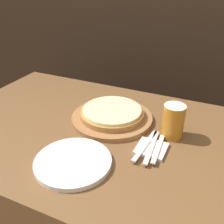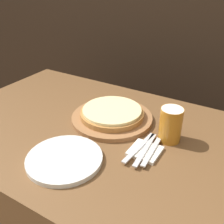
% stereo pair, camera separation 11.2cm
% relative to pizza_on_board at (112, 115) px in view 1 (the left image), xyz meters
% --- Properties ---
extents(dining_table, '(1.37, 0.89, 0.77)m').
position_rel_pizza_on_board_xyz_m(dining_table, '(-0.04, -0.10, -0.41)').
color(dining_table, brown).
rests_on(dining_table, ground_plane).
extents(pizza_on_board, '(0.36, 0.36, 0.06)m').
position_rel_pizza_on_board_xyz_m(pizza_on_board, '(0.00, 0.00, 0.00)').
color(pizza_on_board, '#99663D').
rests_on(pizza_on_board, dining_table).
extents(beer_glass, '(0.09, 0.09, 0.14)m').
position_rel_pizza_on_board_xyz_m(beer_glass, '(0.27, -0.02, 0.05)').
color(beer_glass, '#B7701E').
rests_on(beer_glass, dining_table).
extents(dinner_plate, '(0.27, 0.27, 0.02)m').
position_rel_pizza_on_board_xyz_m(dinner_plate, '(0.00, -0.33, -0.02)').
color(dinner_plate, silver).
rests_on(dinner_plate, dining_table).
extents(napkin_stack, '(0.11, 0.11, 0.01)m').
position_rel_pizza_on_board_xyz_m(napkin_stack, '(0.23, -0.14, -0.02)').
color(napkin_stack, white).
rests_on(napkin_stack, dining_table).
extents(fork, '(0.03, 0.22, 0.00)m').
position_rel_pizza_on_board_xyz_m(fork, '(0.20, -0.14, -0.01)').
color(fork, silver).
rests_on(fork, napkin_stack).
extents(dinner_knife, '(0.04, 0.22, 0.00)m').
position_rel_pizza_on_board_xyz_m(dinner_knife, '(0.23, -0.14, -0.01)').
color(dinner_knife, silver).
rests_on(dinner_knife, napkin_stack).
extents(spoon, '(0.03, 0.18, 0.00)m').
position_rel_pizza_on_board_xyz_m(spoon, '(0.25, -0.14, -0.01)').
color(spoon, silver).
rests_on(spoon, napkin_stack).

